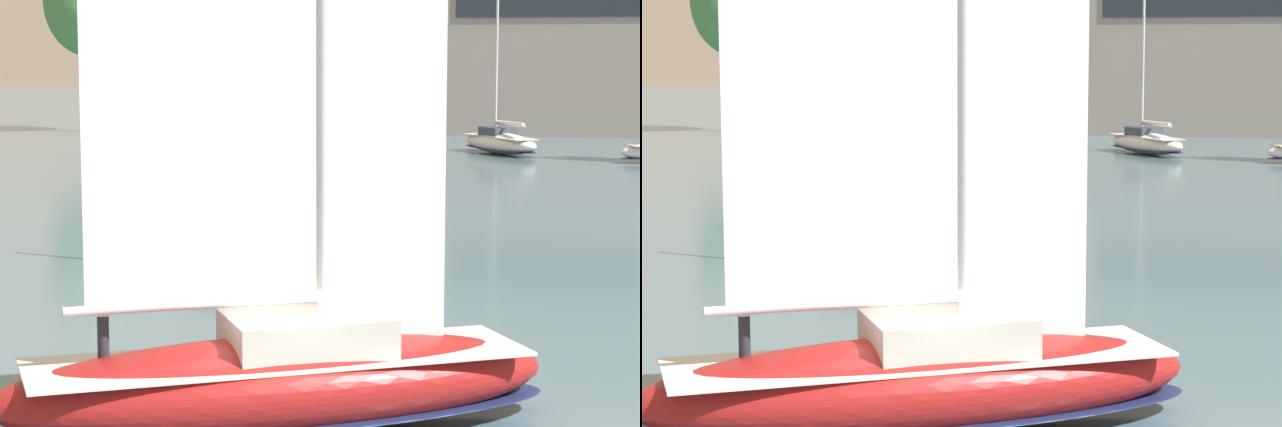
{
  "view_description": "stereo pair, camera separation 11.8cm",
  "coord_description": "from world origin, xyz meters",
  "views": [
    {
      "loc": [
        5.76,
        -20.48,
        6.64
      ],
      "look_at": [
        0.0,
        3.0,
        3.5
      ],
      "focal_mm": 70.0,
      "sensor_mm": 36.0,
      "label": 1
    },
    {
      "loc": [
        5.87,
        -20.46,
        6.64
      ],
      "look_at": [
        0.0,
        3.0,
        3.5
      ],
      "focal_mm": 70.0,
      "sensor_mm": 36.0,
      "label": 2
    }
  ],
  "objects": [
    {
      "name": "sailboat_moored_near_marina",
      "position": [
        -4.06,
        14.65,
        0.69
      ],
      "size": [
        7.61,
        3.05,
        10.18
      ],
      "color": "#194C47",
      "rests_on": "ground"
    },
    {
      "name": "sailboat_moored_mid_channel",
      "position": [
        -2.23,
        61.93,
        0.78
      ],
      "size": [
        6.75,
        8.15,
        11.47
      ],
      "color": "silver",
      "rests_on": "ground"
    },
    {
      "name": "tree_shore_left",
      "position": [
        -37.82,
        76.65,
        10.77
      ],
      "size": [
        7.48,
        7.48,
        15.39
      ],
      "color": "#4C3828",
      "rests_on": "ground"
    },
    {
      "name": "sailboat_main",
      "position": [
        0.01,
        0.01,
        1.1
      ],
      "size": [
        10.11,
        7.67,
        13.89
      ],
      "color": "maroon",
      "rests_on": "ground"
    }
  ]
}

